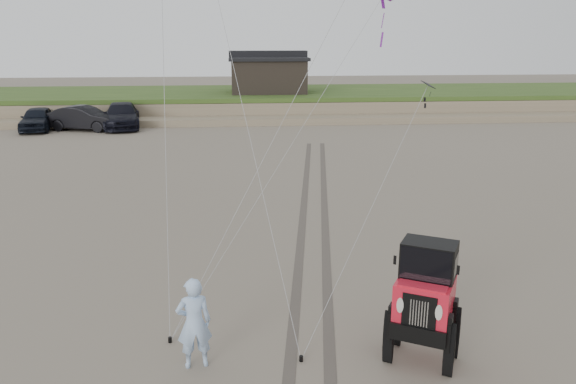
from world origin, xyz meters
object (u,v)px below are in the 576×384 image
cabin (268,74)px  truck_b (84,118)px  truck_a (37,119)px  man (194,323)px  jeep (423,316)px  truck_c (122,116)px

cabin → truck_b: bearing=-148.9°
truck_a → cabin: bearing=18.1°
truck_b → man: 30.98m
man → truck_a: bearing=-77.1°
truck_b → man: man is taller
jeep → man: bearing=-153.6°
truck_b → truck_c: size_ratio=0.86×
truck_a → jeep: 34.57m
cabin → truck_b: cabin is taller
jeep → truck_a: bearing=149.0°
truck_a → jeep: bearing=-67.0°
cabin → truck_a: 18.12m
truck_a → man: (12.80, -29.72, 0.15)m
cabin → truck_b: 15.47m
jeep → man: (-4.50, 0.20, -0.05)m
truck_a → jeep: size_ratio=0.87×
cabin → truck_a: cabin is taller
truck_b → truck_c: 2.55m
jeep → man: jeep is taller
cabin → truck_a: (-16.25, -7.62, -2.45)m
truck_b → truck_a: bearing=101.8°
cabin → jeep: bearing=-88.4°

